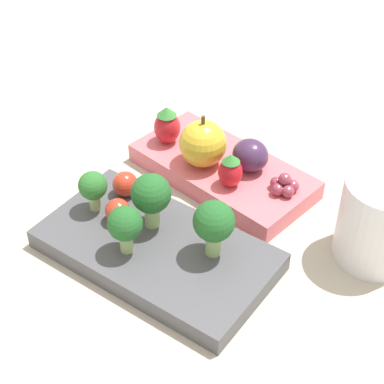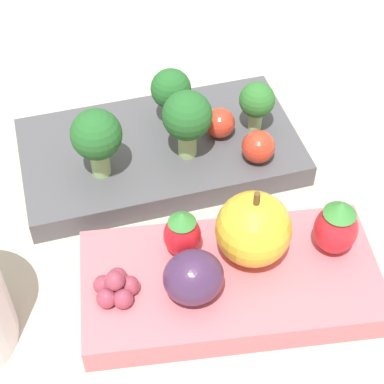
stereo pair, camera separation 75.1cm
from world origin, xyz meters
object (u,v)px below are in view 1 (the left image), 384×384
(broccoli_floret_1, at_px, (214,223))
(drinking_cup, at_px, (381,220))
(strawberry_1, at_px, (167,125))
(plum, at_px, (250,155))
(cherry_tomato_0, at_px, (118,211))
(bento_box_fruit, at_px, (223,171))
(broccoli_floret_0, at_px, (93,187))
(bento_box_savoury, at_px, (157,250))
(apple, at_px, (203,144))
(strawberry_0, at_px, (230,171))
(grape_cluster, at_px, (284,185))
(cherry_tomato_1, at_px, (125,184))
(broccoli_floret_3, at_px, (125,225))
(broccoli_floret_2, at_px, (151,195))

(broccoli_floret_1, distance_m, drinking_cup, 0.16)
(strawberry_1, bearing_deg, plum, -174.61)
(cherry_tomato_0, distance_m, drinking_cup, 0.25)
(bento_box_fruit, height_order, broccoli_floret_0, broccoli_floret_0)
(bento_box_savoury, relative_size, apple, 3.72)
(strawberry_0, bearing_deg, broccoli_floret_0, 49.29)
(broccoli_floret_0, bearing_deg, bento_box_savoury, 176.76)
(grape_cluster, bearing_deg, strawberry_0, 24.15)
(broccoli_floret_1, xyz_separation_m, strawberry_1, (0.14, -0.12, -0.01))
(cherry_tomato_0, bearing_deg, grape_cluster, -130.85)
(cherry_tomato_1, height_order, plum, plum)
(broccoli_floret_0, bearing_deg, broccoli_floret_3, 156.40)
(grape_cluster, bearing_deg, broccoli_floret_1, 84.09)
(broccoli_floret_2, bearing_deg, bento_box_savoury, 134.77)
(cherry_tomato_0, height_order, drinking_cup, drinking_cup)
(strawberry_1, height_order, plum, strawberry_1)
(broccoli_floret_3, distance_m, plum, 0.18)
(broccoli_floret_2, height_order, drinking_cup, drinking_cup)
(drinking_cup, bearing_deg, cherry_tomato_1, 19.54)
(broccoli_floret_1, distance_m, apple, 0.14)
(plum, bearing_deg, strawberry_1, 5.39)
(cherry_tomato_1, bearing_deg, apple, -112.90)
(bento_box_savoury, xyz_separation_m, strawberry_0, (-0.01, -0.11, 0.03))
(strawberry_0, bearing_deg, bento_box_savoury, 83.73)
(grape_cluster, bearing_deg, broccoli_floret_0, 42.22)
(broccoli_floret_0, height_order, cherry_tomato_1, broccoli_floret_0)
(strawberry_0, bearing_deg, cherry_tomato_1, 41.41)
(bento_box_savoury, height_order, drinking_cup, drinking_cup)
(strawberry_1, bearing_deg, strawberry_0, 165.44)
(bento_box_fruit, height_order, broccoli_floret_2, broccoli_floret_2)
(broccoli_floret_3, bearing_deg, plum, -100.39)
(bento_box_savoury, bearing_deg, drinking_cup, -143.69)
(broccoli_floret_3, distance_m, drinking_cup, 0.24)
(broccoli_floret_1, distance_m, broccoli_floret_3, 0.08)
(broccoli_floret_0, xyz_separation_m, cherry_tomato_0, (-0.03, 0.00, -0.02))
(broccoli_floret_1, bearing_deg, broccoli_floret_2, 1.29)
(grape_cluster, bearing_deg, cherry_tomato_0, 49.15)
(plum, bearing_deg, cherry_tomato_1, 51.97)
(apple, relative_size, grape_cluster, 1.99)
(apple, distance_m, plum, 0.05)
(bento_box_fruit, relative_size, broccoli_floret_3, 4.26)
(bento_box_savoury, bearing_deg, strawberry_0, -96.27)
(cherry_tomato_1, bearing_deg, strawberry_1, -79.20)
(bento_box_savoury, relative_size, cherry_tomato_0, 9.05)
(strawberry_1, bearing_deg, apple, 169.07)
(broccoli_floret_0, bearing_deg, apple, -111.19)
(bento_box_fruit, height_order, strawberry_1, strawberry_1)
(cherry_tomato_1, bearing_deg, broccoli_floret_1, 170.66)
(broccoli_floret_1, relative_size, cherry_tomato_1, 2.24)
(broccoli_floret_2, height_order, cherry_tomato_1, broccoli_floret_2)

